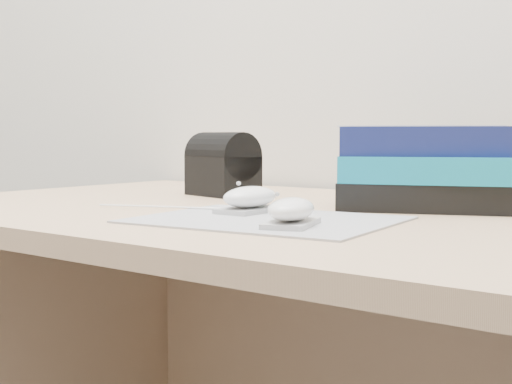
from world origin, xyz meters
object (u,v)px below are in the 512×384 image
Objects in this scene: desk at (379,360)px; pouch at (223,165)px; mouse_rear at (250,199)px; mouse_front at (291,212)px; book_stack at (426,168)px.

pouch is at bearing 169.34° from desk.
mouse_rear is 0.97× the size of mouse_front.
desk is 0.36m from mouse_front.
desk is 14.24× the size of mouse_front.
book_stack reaches higher than mouse_rear.
book_stack is at bearing 55.80° from mouse_rear.
mouse_front is 0.34× the size of book_stack.
book_stack is (0.03, 0.34, 0.04)m from mouse_front.
mouse_rear is 0.30m from book_stack.
desk is at bearing -10.66° from pouch.
mouse_front is 0.50m from pouch.
mouse_rear is 0.17m from mouse_front.
book_stack is (0.03, 0.10, 0.30)m from desk.
pouch is (-0.24, 0.22, 0.04)m from mouse_rear.
book_stack is at bearing 85.15° from mouse_front.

